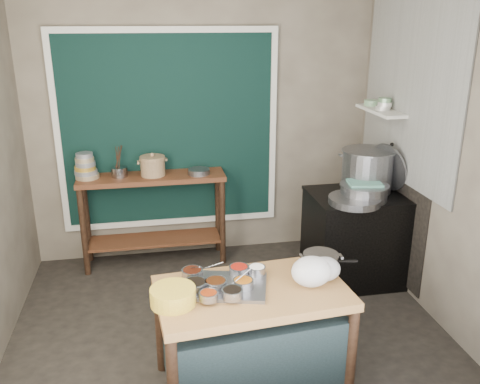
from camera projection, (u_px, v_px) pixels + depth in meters
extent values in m
cube|color=#2B2621|center=(227.00, 325.00, 4.27)|extent=(3.50, 3.00, 0.02)
cube|color=#766B5B|center=(203.00, 124.00, 5.21)|extent=(3.50, 0.02, 2.80)
cube|color=#766B5B|center=(440.00, 153.00, 4.12)|extent=(0.02, 3.00, 2.80)
cube|color=black|center=(169.00, 131.00, 5.13)|extent=(2.10, 0.02, 1.90)
cube|color=#B2B2AA|center=(410.00, 88.00, 4.48)|extent=(0.02, 1.70, 1.70)
cube|color=black|center=(392.00, 206.00, 4.95)|extent=(0.01, 1.30, 1.30)
cube|color=beige|center=(381.00, 111.00, 4.82)|extent=(0.22, 0.70, 0.03)
cube|color=olive|center=(252.00, 337.00, 3.46)|extent=(1.31, 0.82, 0.75)
cube|color=#552B18|center=(154.00, 219.00, 5.21)|extent=(1.45, 0.40, 0.95)
cube|color=black|center=(356.00, 239.00, 4.88)|extent=(0.90, 0.68, 0.85)
cube|color=black|center=(360.00, 196.00, 4.73)|extent=(0.92, 0.69, 0.03)
cube|color=gray|center=(226.00, 286.00, 3.35)|extent=(0.61, 0.50, 0.02)
cylinder|color=gray|center=(257.00, 270.00, 3.48)|extent=(0.12, 0.12, 0.05)
cylinder|color=gray|center=(192.00, 274.00, 3.42)|extent=(0.15, 0.15, 0.06)
cylinder|color=gray|center=(216.00, 285.00, 3.28)|extent=(0.15, 0.15, 0.06)
cylinder|color=gray|center=(239.00, 270.00, 3.47)|extent=(0.14, 0.14, 0.06)
cylinder|color=gray|center=(209.00, 296.00, 3.16)|extent=(0.12, 0.12, 0.05)
cylinder|color=gray|center=(232.00, 293.00, 3.18)|extent=(0.14, 0.14, 0.06)
cylinder|color=gray|center=(195.00, 286.00, 3.27)|extent=(0.16, 0.16, 0.06)
cylinder|color=gray|center=(243.00, 284.00, 3.30)|extent=(0.14, 0.14, 0.06)
cylinder|color=gold|center=(173.00, 296.00, 3.15)|extent=(0.30, 0.30, 0.11)
ellipsoid|color=white|center=(311.00, 271.00, 3.35)|extent=(0.30, 0.26, 0.20)
ellipsoid|color=white|center=(324.00, 269.00, 3.43)|extent=(0.24, 0.21, 0.16)
cylinder|color=tan|center=(87.00, 176.00, 4.95)|extent=(0.23, 0.23, 0.04)
cylinder|color=gray|center=(86.00, 172.00, 4.94)|extent=(0.22, 0.22, 0.04)
cylinder|color=gold|center=(86.00, 168.00, 4.93)|extent=(0.20, 0.20, 0.04)
cylinder|color=gray|center=(85.00, 164.00, 4.91)|extent=(0.19, 0.19, 0.04)
cylinder|color=tan|center=(85.00, 159.00, 4.90)|extent=(0.18, 0.18, 0.04)
cylinder|color=gray|center=(84.00, 155.00, 4.88)|extent=(0.16, 0.16, 0.04)
cylinder|color=gray|center=(119.00, 172.00, 5.00)|extent=(0.17, 0.17, 0.10)
cylinder|color=gray|center=(199.00, 172.00, 5.08)|extent=(0.27, 0.27, 0.05)
cylinder|color=gray|center=(388.00, 167.00, 4.77)|extent=(0.26, 0.48, 0.46)
cube|color=slate|center=(365.00, 183.00, 4.54)|extent=(0.32, 0.26, 0.02)
cylinder|color=gray|center=(355.00, 200.00, 4.48)|extent=(0.53, 0.53, 0.06)
cylinder|color=silver|center=(384.00, 108.00, 4.76)|extent=(0.14, 0.14, 0.04)
cylinder|color=silver|center=(384.00, 104.00, 4.75)|extent=(0.13, 0.13, 0.04)
cylinder|color=gray|center=(384.00, 100.00, 4.73)|extent=(0.12, 0.12, 0.04)
cylinder|color=gray|center=(372.00, 103.00, 5.01)|extent=(0.18, 0.18, 0.05)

